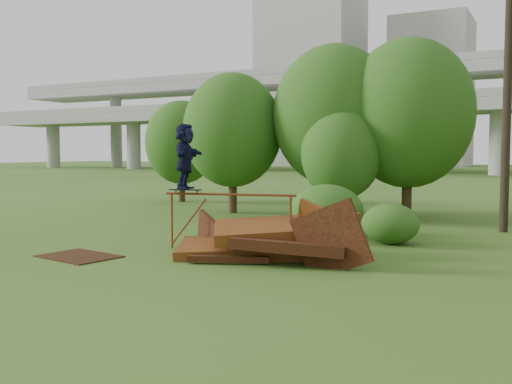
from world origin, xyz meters
The scene contains 17 objects.
ground centered at (0.00, 0.00, 0.00)m, with size 240.00×240.00×0.00m, color #2D5116.
scrap_pile centered at (-0.14, 1.37, 0.43)m, with size 5.69×3.49×2.01m.
grind_rail centered at (-1.49, 1.78, 1.20)m, with size 3.53×0.97×1.56m.
skateboard centered at (-2.71, 1.46, 1.63)m, with size 0.91×0.45×0.09m.
skater centered at (-2.71, 1.46, 2.55)m, with size 1.67×0.53×1.80m, color black.
flat_plate centered at (-4.40, -0.83, 0.01)m, with size 1.94×1.39×0.03m, color black.
tree_0 centered at (-6.33, 10.16, 3.61)m, with size 4.33×4.33×6.11m.
tree_1 centered at (-2.05, 11.25, 4.18)m, with size 5.13×5.13×7.14m.
tree_2 centered at (-1.19, 9.72, 2.60)m, with size 3.12×3.12×4.40m.
tree_3 centered at (0.92, 11.65, 4.20)m, with size 5.18×5.18×7.18m.
tree_6 centered at (-11.60, 13.73, 3.18)m, with size 3.88×3.88×5.42m.
shrub_left centered at (-0.25, 5.77, 0.82)m, with size 2.36×2.18×1.64m, color #164D14.
shrub_right centered at (2.04, 4.95, 0.59)m, with size 1.67×1.53×1.18m, color #164D14.
utility_pole centered at (4.72, 9.20, 5.36)m, with size 1.40×0.28×10.58m.
freeway_overpass centered at (0.00, 62.92, 10.32)m, with size 160.00×15.00×13.70m.
building_left centered at (-38.00, 95.00, 17.50)m, with size 18.00×16.00×35.00m, color #9E9E99.
building_right centered at (-16.00, 102.00, 14.00)m, with size 14.00×14.00×28.00m, color #9E9E99.
Camera 1 is at (6.33, -11.34, 2.66)m, focal length 40.00 mm.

